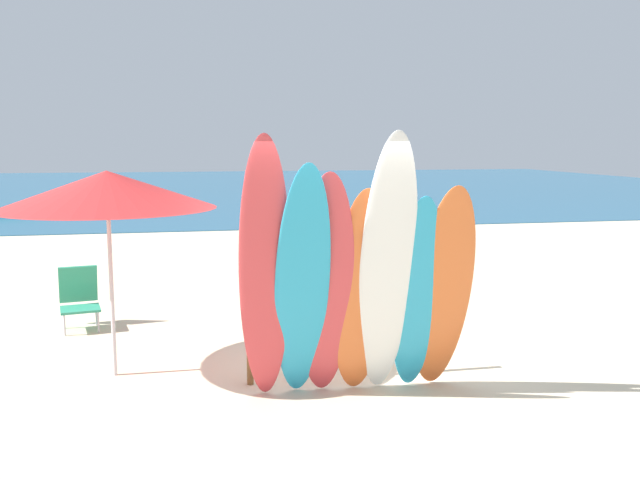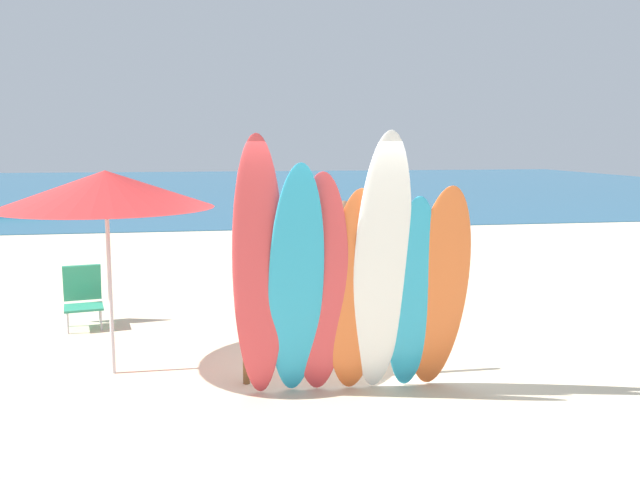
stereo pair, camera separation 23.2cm
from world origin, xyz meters
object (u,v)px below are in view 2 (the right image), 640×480
Objects in this scene: surfboard_orange_6 at (439,291)px; beachgoer_midbeach at (325,220)px; surfboard_teal_1 at (296,285)px; surfboard_red_0 at (258,273)px; beach_chair_red at (83,295)px; surfboard_teal_5 at (412,296)px; beach_umbrella at (106,189)px; surfboard_white_4 at (381,268)px; distant_boat at (15,212)px; surfboard_rack at (342,334)px; beachgoer_photographing at (344,238)px; surfboard_orange_3 at (355,293)px; surfboard_red_2 at (320,287)px.

surfboard_orange_6 reaches higher than beachgoer_midbeach.
surfboard_teal_1 is at bearing -178.69° from surfboard_orange_6.
beach_chair_red is (-2.14, 3.28, -0.86)m from surfboard_red_0.
beach_umbrella is at bearing 164.25° from surfboard_teal_5.
surfboard_teal_1 is 1.40× the size of beachgoer_midbeach.
beach_umbrella is at bearing -83.34° from beach_chair_red.
surfboard_red_0 is 1.52m from surfboard_teal_5.
distant_boat is at bearing 116.99° from surfboard_white_4.
surfboard_rack is at bearing 39.55° from surfboard_red_0.
beach_chair_red is at bearing 138.39° from surfboard_white_4.
surfboard_white_4 reaches higher than beachgoer_photographing.
beach_chair_red is at bearing -91.91° from beachgoer_photographing.
surfboard_teal_5 reaches higher than surfboard_rack.
beach_umbrella reaches higher than beachgoer_midbeach.
surfboard_teal_1 is 1.14× the size of surfboard_orange_3.
surfboard_teal_5 is 1.20× the size of beachgoer_midbeach.
surfboard_rack is 2.91m from beach_umbrella.
surfboard_red_0 reaches higher than surfboard_orange_3.
surfboard_rack is 6.14m from beachgoer_midbeach.
surfboard_teal_1 is 5.40m from beachgoer_photographing.
surfboard_teal_5 is at bearing -31.41° from beachgoer_photographing.
surfboard_orange_6 reaches higher than distant_boat.
surfboard_orange_3 reaches higher than surfboard_rack.
beach_umbrella is (-3.26, 1.19, 0.95)m from surfboard_orange_6.
beach_umbrella is at bearing 166.80° from surfboard_rack.
surfboard_white_4 is 1.24× the size of surfboard_orange_6.
surfboard_orange_6 is (0.82, -0.06, 0.01)m from surfboard_orange_3.
surfboard_red_0 reaches higher than surfboard_teal_5.
surfboard_red_0 reaches higher than surfboard_red_2.
beachgoer_photographing is at bearing 14.58° from beach_chair_red.
surfboard_teal_5 is at bearing 1.81° from surfboard_teal_1.
surfboard_orange_6 is 6.68m from beachgoer_midbeach.
surfboard_red_0 is 1.22× the size of surfboard_orange_6.
distant_boat is at bearing 116.26° from surfboard_red_2.
surfboard_rack is 1.01× the size of surfboard_orange_3.
surfboard_orange_6 is (1.17, -0.05, -0.07)m from surfboard_red_2.
beach_chair_red is at bearing 134.42° from surfboard_red_2.
surfboard_teal_1 is at bearing -43.54° from beachgoer_photographing.
surfboard_white_4 is at bearing -55.78° from beach_chair_red.
surfboard_red_0 is 0.97m from surfboard_orange_3.
surfboard_rack is 1.09m from surfboard_white_4.
beachgoer_midbeach is at bearing 80.41° from surfboard_red_0.
surfboard_teal_1 reaches higher than beach_chair_red.
beachgoer_photographing is at bearing 78.15° from surfboard_rack.
surfboard_orange_3 is 1.23× the size of beachgoer_midbeach.
surfboard_teal_5 is 0.95× the size of surfboard_orange_6.
beach_umbrella is at bearing 155.38° from surfboard_red_2.
surfboard_orange_6 is at bearing 12.99° from beachgoer_midbeach.
beachgoer_midbeach is (0.87, 6.62, -0.04)m from surfboard_orange_3.
surfboard_teal_1 is at bearing 4.34° from surfboard_red_0.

